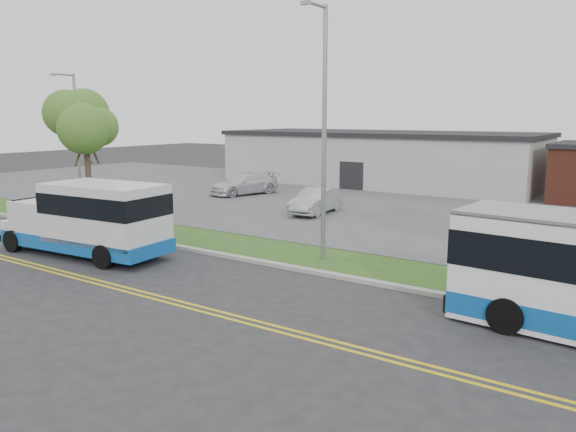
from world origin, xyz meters
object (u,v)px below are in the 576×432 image
Objects in this scene: tree_west at (85,125)px; shuttle_bus at (92,217)px; streetlight_near at (323,126)px; streetlight_far at (76,135)px; pedestrian at (134,206)px; parked_car_b at (244,184)px; parked_car_a at (316,201)px.

tree_west reaches higher than shuttle_bus.
streetlight_near reaches higher than shuttle_bus.
streetlight_far reaches higher than tree_west.
shuttle_bus is at bearing -151.27° from streetlight_near.
tree_west is 9.15m from shuttle_bus.
shuttle_bus is 6.17m from pedestrian.
streetlight_near is 9.97m from shuttle_bus.
pedestrian is (-11.60, 0.61, -4.19)m from streetlight_near.
streetlight_near is 19.20m from streetlight_far.
streetlight_near is at bearing -24.17° from parked_car_b.
tree_west is 3.67× the size of pedestrian.
streetlight_far is (-4.00, 2.22, -0.65)m from tree_west.
parked_car_a is (5.93, 8.17, -0.22)m from pedestrian.
parked_car_a is at bearing 24.57° from streetlight_far.
tree_west is 15.01m from streetlight_near.
parked_car_a is at bearing 122.89° from streetlight_near.
parked_car_a is at bearing 41.70° from tree_west.
streetlight_far is at bearing -98.45° from parked_car_b.
streetlight_far is 1.55× the size of parked_car_b.
tree_west is 5.31m from pedestrian.
tree_west is at bearing 139.32° from shuttle_bus.
streetlight_far is 1.82× the size of parked_car_a.
pedestrian is at bearing -15.70° from streetlight_far.
parked_car_b is (4.93, 9.98, -3.63)m from streetlight_far.
pedestrian is at bearing 119.38° from shuttle_bus.
tree_west reaches higher than parked_car_a.
streetlight_far reaches higher than shuttle_bus.
tree_west is 0.73× the size of streetlight_near.
streetlight_near is at bearing -179.16° from pedestrian.
streetlight_far is at bearing 141.69° from shuttle_bus.
streetlight_far is 8.42m from pedestrian.
shuttle_bus is 1.82× the size of parked_car_a.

